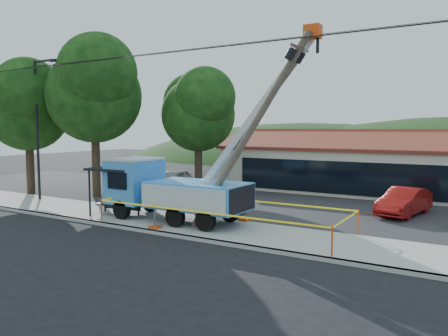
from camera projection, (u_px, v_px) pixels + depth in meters
ground at (159, 251)px, 16.86m from camera, size 120.00×120.00×0.00m
curb at (190, 238)px, 18.64m from camera, size 60.00×0.25×0.15m
sidewalk at (214, 229)px, 20.26m from camera, size 60.00×4.00×0.15m
parking_lot at (283, 204)px, 27.10m from camera, size 60.00×12.00×0.10m
strip_mall at (378, 168)px, 31.69m from camera, size 22.50×8.53×4.67m
streetlight at (39, 119)px, 27.70m from camera, size 2.13×0.22×9.00m
tree_west_near at (94, 86)px, 29.15m from camera, size 7.56×6.72×10.80m
tree_west_far at (28, 102)px, 30.52m from camera, size 6.84×6.08×9.48m
tree_lot at (198, 107)px, 30.97m from camera, size 6.30×5.60×8.94m
hill_west at (303, 157)px, 71.50m from camera, size 78.40×56.00×28.00m
utility_truck at (172, 188)px, 21.72m from camera, size 11.21×4.08×8.64m
leaning_pole at (252, 128)px, 18.57m from camera, size 5.80×1.69×8.55m
bus_shelter at (116, 180)px, 23.03m from camera, size 2.78×1.90×2.52m
caution_tape at (221, 210)px, 20.16m from camera, size 11.68×3.75×1.09m
car_silver at (174, 192)px, 32.29m from camera, size 2.59×4.93×1.60m
car_red at (404, 217)px, 23.42m from camera, size 2.44×4.63×1.45m
car_white at (166, 190)px, 33.41m from camera, size 4.82×1.99×1.39m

